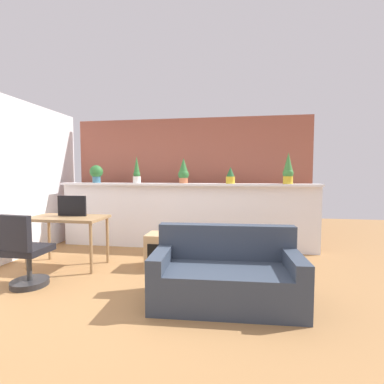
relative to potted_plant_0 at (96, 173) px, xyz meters
name	(u,v)px	position (x,y,z in m)	size (l,w,h in m)	color
ground_plane	(154,294)	(1.72, -1.97, -1.40)	(12.00, 12.00, 0.00)	#9E7042
divider_wall	(185,217)	(1.72, 0.03, -0.82)	(4.74, 0.16, 1.17)	white
plant_shelf	(184,184)	(1.72, -0.01, -0.21)	(4.74, 0.30, 0.04)	white
brick_wall_behind	(190,180)	(1.72, 0.63, -0.15)	(4.74, 0.10, 2.50)	#9E5442
potted_plant_0	(96,173)	(0.00, 0.00, 0.00)	(0.25, 0.25, 0.34)	#386B84
potted_plant_1	(137,172)	(0.82, -0.02, 0.02)	(0.14, 0.14, 0.50)	silver
potted_plant_2	(183,171)	(1.70, 0.02, 0.03)	(0.20, 0.20, 0.46)	#C66B42
potted_plant_3	(230,176)	(2.55, -0.05, -0.05)	(0.16, 0.16, 0.29)	gold
potted_plant_4	(288,170)	(3.53, -0.04, 0.06)	(0.18, 0.18, 0.54)	gold
desk	(68,222)	(0.17, -1.22, -0.74)	(1.10, 0.60, 0.75)	#99754C
tv_monitor	(72,206)	(0.20, -1.14, -0.50)	(0.45, 0.04, 0.31)	black
office_chair	(25,256)	(0.12, -2.03, -1.01)	(0.46, 0.47, 0.91)	#262628
side_cube_shelf	(161,250)	(1.55, -1.04, -1.15)	(0.40, 0.41, 0.50)	tan
couch	(226,276)	(2.55, -2.03, -1.12)	(1.59, 0.83, 0.80)	#333D4C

